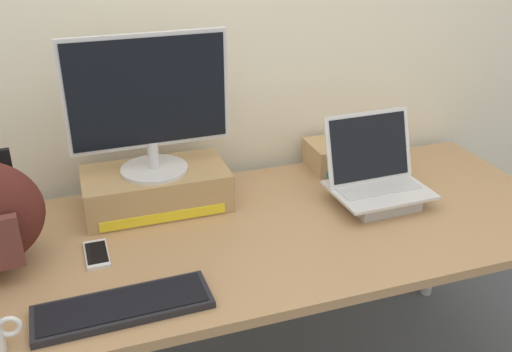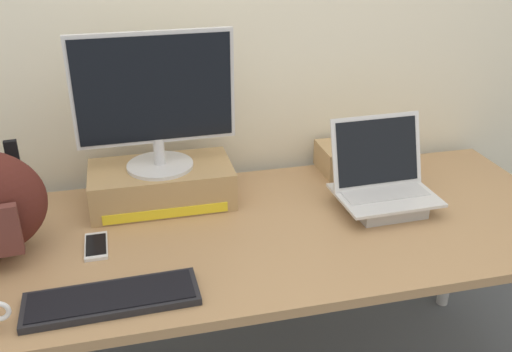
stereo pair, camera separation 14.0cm
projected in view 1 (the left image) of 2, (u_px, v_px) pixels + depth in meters
back_wall at (209, 18)px, 1.98m from camera, size 7.00×0.10×2.60m
desk at (256, 244)px, 1.81m from camera, size 2.05×0.82×0.74m
toner_box_yellow at (156, 188)px, 1.89m from camera, size 0.47×0.26×0.13m
desktop_monitor at (149, 104)px, 1.76m from camera, size 0.51×0.22×0.45m
open_laptop at (377, 186)px, 1.92m from camera, size 0.32×0.26×0.29m
external_keyboard at (123, 307)px, 1.42m from camera, size 0.44×0.15×0.02m
cell_phone at (97, 254)px, 1.64m from camera, size 0.07×0.15×0.01m
toner_box_cyan at (349, 153)px, 2.20m from camera, size 0.32×0.18×0.10m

